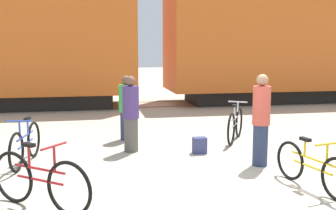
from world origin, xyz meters
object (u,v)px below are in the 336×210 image
(person_in_purple, at_px, (131,114))
(backpack, at_px, (200,145))
(bicycle_blue, at_px, (26,144))
(bicycle_yellow, at_px, (312,168))
(bicycle_maroon, at_px, (40,181))
(person_in_red, at_px, (261,120))
(person_in_green, at_px, (127,108))
(freight_train, at_px, (151,28))
(bicycle_silver, at_px, (235,125))

(person_in_purple, bearing_deg, backpack, 122.70)
(bicycle_blue, relative_size, person_in_purple, 1.05)
(bicycle_yellow, relative_size, person_in_purple, 1.03)
(bicycle_maroon, distance_m, person_in_purple, 3.24)
(person_in_red, distance_m, backpack, 1.54)
(bicycle_yellow, xyz_separation_m, person_in_red, (-0.26, 1.36, 0.52))
(person_in_green, bearing_deg, bicycle_blue, -119.60)
(person_in_purple, bearing_deg, bicycle_blue, -24.70)
(freight_train, height_order, bicycle_maroon, freight_train)
(bicycle_blue, distance_m, person_in_red, 4.46)
(bicycle_yellow, bearing_deg, person_in_purple, 132.03)
(bicycle_blue, distance_m, backpack, 3.46)
(bicycle_maroon, relative_size, backpack, 4.21)
(freight_train, height_order, person_in_red, freight_train)
(bicycle_maroon, bearing_deg, backpack, 39.70)
(bicycle_blue, bearing_deg, person_in_green, 39.55)
(backpack, bearing_deg, bicycle_yellow, -64.34)
(freight_train, height_order, person_in_green, freight_train)
(bicycle_blue, height_order, person_in_green, person_in_green)
(person_in_red, bearing_deg, bicycle_yellow, -127.87)
(bicycle_silver, relative_size, backpack, 4.34)
(bicycle_yellow, height_order, person_in_green, person_in_green)
(person_in_purple, relative_size, person_in_red, 0.94)
(person_in_green, bearing_deg, bicycle_maroon, -89.92)
(bicycle_maroon, bearing_deg, person_in_green, 69.22)
(bicycle_yellow, xyz_separation_m, person_in_green, (-2.55, 3.95, 0.42))
(bicycle_blue, height_order, bicycle_silver, bicycle_silver)
(person_in_purple, xyz_separation_m, person_in_red, (2.29, -1.47, 0.06))
(bicycle_blue, relative_size, backpack, 5.01)
(person_in_purple, xyz_separation_m, person_in_green, (0.00, 1.13, -0.04))
(bicycle_yellow, bearing_deg, person_in_red, 101.01)
(backpack, bearing_deg, bicycle_blue, -177.63)
(freight_train, relative_size, bicycle_maroon, 33.95)
(person_in_red, bearing_deg, backpack, 81.58)
(person_in_red, bearing_deg, person_in_purple, 98.35)
(bicycle_maroon, relative_size, person_in_green, 0.92)
(bicycle_maroon, distance_m, person_in_red, 4.05)
(person_in_green, height_order, backpack, person_in_green)
(bicycle_blue, bearing_deg, freight_train, 65.12)
(bicycle_maroon, xyz_separation_m, bicycle_blue, (-0.55, 2.26, -0.01))
(bicycle_yellow, height_order, backpack, bicycle_yellow)
(bicycle_maroon, bearing_deg, bicycle_blue, 103.71)
(freight_train, height_order, bicycle_silver, freight_train)
(backpack, bearing_deg, bicycle_maroon, -140.30)
(person_in_purple, xyz_separation_m, backpack, (1.40, -0.43, -0.64))
(freight_train, bearing_deg, backpack, -90.52)
(bicycle_blue, xyz_separation_m, person_in_purple, (2.05, 0.57, 0.43))
(freight_train, height_order, bicycle_yellow, freight_train)
(freight_train, xyz_separation_m, bicycle_blue, (-3.52, -7.59, -2.57))
(bicycle_maroon, height_order, bicycle_silver, bicycle_maroon)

